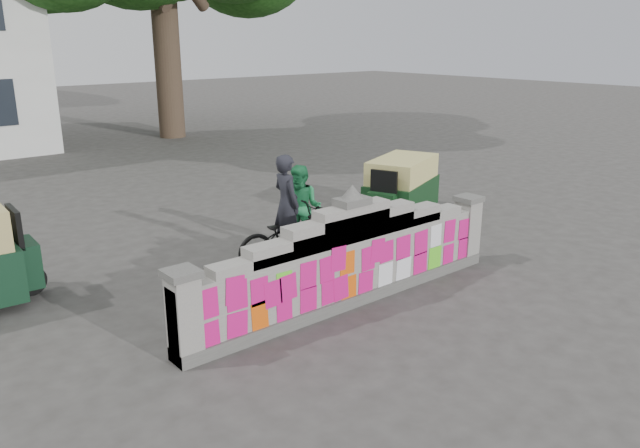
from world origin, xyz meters
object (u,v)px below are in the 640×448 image
object	(u,v)px
cyclist_rider	(287,216)
rickshaw_right	(401,186)
pedestrian	(302,208)
cyclist_bike	(287,236)

from	to	relation	value
cyclist_rider	rickshaw_right	size ratio (longest dim) A/B	0.72
cyclist_rider	pedestrian	size ratio (longest dim) A/B	1.07
rickshaw_right	cyclist_bike	bearing A→B (deg)	-9.55
cyclist_bike	cyclist_rider	size ratio (longest dim) A/B	1.12
cyclist_bike	pedestrian	size ratio (longest dim) A/B	1.20
cyclist_bike	cyclist_rider	bearing A→B (deg)	95.59
cyclist_bike	pedestrian	distance (m)	0.90
cyclist_bike	cyclist_rider	distance (m)	0.39
rickshaw_right	cyclist_rider	bearing A→B (deg)	-9.55
cyclist_bike	cyclist_rider	xyz separation A→B (m)	(-0.00, 0.00, 0.39)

